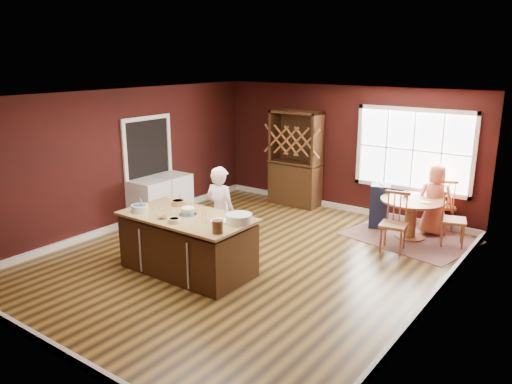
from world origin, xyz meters
TOP-DOWN VIEW (x-y plane):
  - room_shell at (0.00, 0.00)m, footprint 7.00×7.00m
  - window at (1.50, 3.47)m, footprint 2.36×0.10m
  - doorway at (-2.97, 0.60)m, footprint 0.08×1.26m
  - kitchen_island at (-0.47, -0.91)m, footprint 2.10×1.10m
  - dining_table at (1.85, 2.61)m, footprint 1.15×1.15m
  - baker at (-0.43, -0.15)m, footprint 0.59×0.40m
  - layer_cake at (-0.48, -0.88)m, footprint 0.28×0.28m
  - bowl_blue at (-1.22, -1.19)m, footprint 0.27×0.27m
  - bowl_yellow at (-0.97, -0.59)m, footprint 0.22×0.22m
  - bowl_pink at (-0.67, -1.24)m, footprint 0.15×0.15m
  - bowl_olive at (-0.38, -1.26)m, footprint 0.17×0.17m
  - drinking_glass at (-0.02, -1.00)m, footprint 0.08×0.08m
  - dinner_plate at (0.13, -0.84)m, footprint 0.29×0.29m
  - white_tub at (0.39, -0.70)m, footprint 0.39×0.39m
  - stoneware_crock at (0.42, -1.23)m, footprint 0.15×0.15m
  - toy_figurine at (0.29, -1.09)m, footprint 0.05×0.05m
  - rug at (1.85, 2.61)m, footprint 2.46×2.08m
  - chair_east at (2.59, 2.67)m, footprint 0.52×0.54m
  - chair_south at (1.82, 1.79)m, footprint 0.50×0.48m
  - chair_north at (2.17, 3.45)m, footprint 0.56×0.55m
  - seated_woman at (2.12, 3.08)m, footprint 0.77×0.62m
  - high_chair at (1.13, 2.84)m, footprint 0.47×0.47m
  - toddler at (1.10, 2.96)m, footprint 0.18×0.14m
  - table_plate at (2.11, 2.54)m, footprint 0.19×0.19m
  - table_cup at (1.68, 2.71)m, footprint 0.15×0.15m
  - hutch at (-1.06, 3.22)m, footprint 1.16×0.48m
  - washer at (-2.64, 0.28)m, footprint 0.63×0.61m
  - dryer at (-2.64, 0.92)m, footprint 0.63×0.61m

SIDE VIEW (x-z plane):
  - rug at x=1.85m, z-range 0.00..0.01m
  - kitchen_island at x=-0.47m, z-range -0.02..0.90m
  - high_chair at x=1.13m, z-range 0.00..0.91m
  - washer at x=-2.64m, z-range 0.00..0.92m
  - dryer at x=-2.64m, z-range 0.00..0.92m
  - chair_north at x=2.17m, z-range 0.00..1.04m
  - chair_east at x=2.59m, z-range 0.00..1.05m
  - chair_south at x=1.82m, z-range 0.00..1.05m
  - dining_table at x=1.85m, z-range 0.16..0.91m
  - seated_woman at x=2.12m, z-range 0.00..1.36m
  - table_plate at x=2.11m, z-range 0.75..0.76m
  - baker at x=-0.43m, z-range 0.00..1.56m
  - table_cup at x=1.68m, z-range 0.75..0.85m
  - toddler at x=1.10m, z-range 0.68..0.94m
  - dinner_plate at x=0.13m, z-range 0.92..0.94m
  - bowl_pink at x=-0.67m, z-range 0.92..0.97m
  - bowl_olive at x=-0.38m, z-range 0.92..0.98m
  - bowl_yellow at x=-0.97m, z-range 0.92..1.00m
  - toy_figurine at x=0.29m, z-range 0.92..1.00m
  - bowl_blue at x=-1.22m, z-range 0.92..1.02m
  - layer_cake at x=-0.48m, z-range 0.92..1.04m
  - white_tub at x=0.39m, z-range 0.92..1.05m
  - drinking_glass at x=-0.02m, z-range 0.92..1.07m
  - stoneware_crock at x=0.42m, z-range 0.92..1.10m
  - doorway at x=-2.97m, z-range -0.04..2.09m
  - hutch at x=-1.06m, z-range 0.00..2.13m
  - room_shell at x=0.00m, z-range -2.15..4.85m
  - window at x=1.50m, z-range 0.67..2.33m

